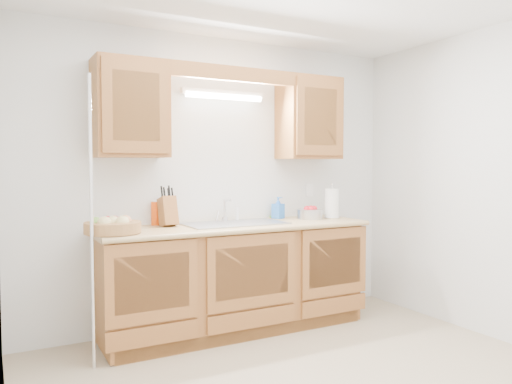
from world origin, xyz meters
TOP-DOWN VIEW (x-y plane):
  - room at (0.00, 0.00)m, footprint 3.52×3.50m
  - base_cabinets at (0.00, 1.20)m, footprint 2.20×0.60m
  - countertop at (0.00, 1.19)m, footprint 2.30×0.63m
  - upper_cabinet_left at (-0.83, 1.33)m, footprint 0.55×0.33m
  - upper_cabinet_right at (0.83, 1.33)m, footprint 0.55×0.33m
  - valance at (0.00, 1.19)m, footprint 2.20×0.05m
  - fluorescent_fixture at (0.00, 1.42)m, footprint 0.76×0.08m
  - sink at (0.00, 1.21)m, footprint 0.84×0.46m
  - wire_shelf_pole at (-1.20, 0.94)m, footprint 0.03×0.03m
  - outlet_plate at (0.95, 1.49)m, footprint 0.08×0.01m
  - fruit_basket at (-1.03, 1.09)m, footprint 0.51×0.51m
  - knife_block at (-0.54, 1.32)m, footprint 0.13×0.20m
  - orange_canister at (-0.61, 1.44)m, footprint 0.09×0.09m
  - soap_bottle at (0.54, 1.40)m, footprint 0.12×0.12m
  - sponge at (0.54, 1.44)m, footprint 0.11×0.07m
  - paper_towel at (1.00, 1.20)m, footprint 0.16×0.16m
  - apple_bowl at (0.78, 1.23)m, footprint 0.28×0.28m

SIDE VIEW (x-z plane):
  - base_cabinets at x=0.00m, z-range 0.01..0.87m
  - sink at x=0.00m, z-range 0.65..1.01m
  - countertop at x=0.00m, z-range 0.86..0.90m
  - sponge at x=0.54m, z-range 0.90..0.92m
  - apple_bowl at x=0.78m, z-range 0.89..1.01m
  - fruit_basket at x=-1.03m, z-range 0.89..1.02m
  - wire_shelf_pole at x=-1.20m, z-range 0.00..2.00m
  - soap_bottle at x=0.54m, z-range 0.90..1.10m
  - orange_canister at x=-0.61m, z-range 0.90..1.10m
  - knife_block at x=-0.54m, z-range 0.85..1.19m
  - paper_towel at x=1.00m, z-range 0.87..1.20m
  - outlet_plate at x=0.95m, z-range 1.09..1.21m
  - room at x=0.00m, z-range 0.00..2.50m
  - upper_cabinet_left at x=-0.83m, z-range 1.45..2.20m
  - upper_cabinet_right at x=0.83m, z-range 1.45..2.20m
  - fluorescent_fixture at x=0.00m, z-range 1.96..2.04m
  - valance at x=0.00m, z-range 2.08..2.20m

